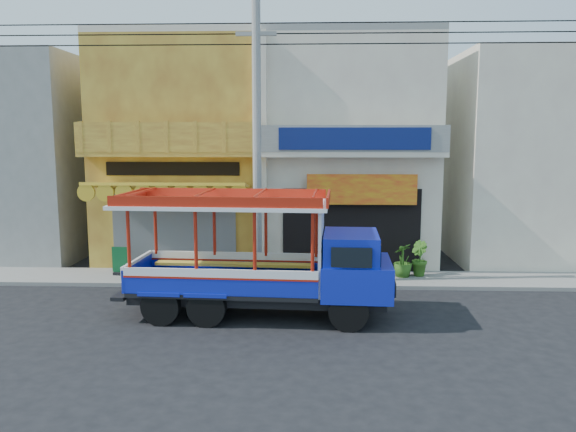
% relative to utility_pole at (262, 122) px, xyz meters
% --- Properties ---
extents(ground, '(90.00, 90.00, 0.00)m').
position_rel_utility_pole_xyz_m(ground, '(0.85, -3.30, -5.03)').
color(ground, black).
rests_on(ground, ground).
extents(sidewalk, '(30.00, 2.00, 0.12)m').
position_rel_utility_pole_xyz_m(sidewalk, '(0.85, 0.70, -4.97)').
color(sidewalk, slate).
rests_on(sidewalk, ground).
extents(shophouse_left, '(6.00, 7.50, 8.24)m').
position_rel_utility_pole_xyz_m(shophouse_left, '(-3.15, 4.66, -0.92)').
color(shophouse_left, '#A16223').
rests_on(shophouse_left, ground).
extents(shophouse_right, '(6.00, 6.75, 8.24)m').
position_rel_utility_pole_xyz_m(shophouse_right, '(2.85, 4.66, -0.93)').
color(shophouse_right, beige).
rests_on(shophouse_right, ground).
extents(party_pilaster, '(0.35, 0.30, 8.00)m').
position_rel_utility_pole_xyz_m(party_pilaster, '(-0.15, 1.55, -1.03)').
color(party_pilaster, beige).
rests_on(party_pilaster, ground).
extents(filler_building_left, '(6.00, 6.00, 7.60)m').
position_rel_utility_pole_xyz_m(filler_building_left, '(-10.15, 4.70, -1.23)').
color(filler_building_left, gray).
rests_on(filler_building_left, ground).
extents(filler_building_right, '(6.00, 6.00, 7.60)m').
position_rel_utility_pole_xyz_m(filler_building_right, '(9.85, 4.70, -1.23)').
color(filler_building_right, beige).
rests_on(filler_building_right, ground).
extents(utility_pole, '(28.00, 0.26, 9.00)m').
position_rel_utility_pole_xyz_m(utility_pole, '(0.00, 0.00, 0.00)').
color(utility_pole, gray).
rests_on(utility_pole, ground).
extents(songthaew_truck, '(7.00, 2.63, 3.21)m').
position_rel_utility_pole_xyz_m(songthaew_truck, '(0.61, -3.01, -3.48)').
color(songthaew_truck, black).
rests_on(songthaew_truck, ground).
extents(green_sign, '(0.61, 0.33, 0.92)m').
position_rel_utility_pole_xyz_m(green_sign, '(-4.71, 0.78, -4.52)').
color(green_sign, black).
rests_on(green_sign, sidewalk).
extents(potted_plant_a, '(1.20, 1.18, 1.01)m').
position_rel_utility_pole_xyz_m(potted_plant_a, '(2.31, 0.77, -4.41)').
color(potted_plant_a, '#30611B').
rests_on(potted_plant_a, sidewalk).
extents(potted_plant_b, '(0.66, 0.74, 1.14)m').
position_rel_utility_pole_xyz_m(potted_plant_b, '(5.01, 1.07, -4.34)').
color(potted_plant_b, '#30611B').
rests_on(potted_plant_b, sidewalk).
extents(potted_plant_c, '(0.86, 0.86, 1.08)m').
position_rel_utility_pole_xyz_m(potted_plant_c, '(4.47, 0.89, -4.37)').
color(potted_plant_c, '#30611B').
rests_on(potted_plant_c, sidewalk).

